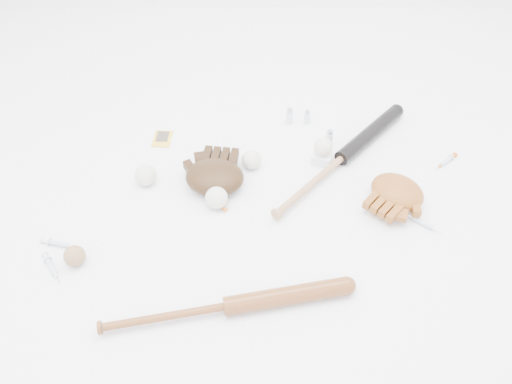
{
  "coord_description": "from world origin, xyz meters",
  "views": [
    {
      "loc": [
        -0.04,
        -1.22,
        1.34
      ],
      "look_at": [
        -0.04,
        -0.01,
        0.06
      ],
      "focal_mm": 35.0,
      "sensor_mm": 36.0,
      "label": 1
    }
  ],
  "objects_px": {
    "bat_dark": "(342,158)",
    "glove_dark": "(215,177)",
    "pedestal": "(322,157)",
    "bat_wood": "(227,306)"
  },
  "relations": [
    {
      "from": "bat_dark",
      "to": "pedestal",
      "type": "xyz_separation_m",
      "value": [
        -0.08,
        0.01,
        -0.01
      ]
    },
    {
      "from": "pedestal",
      "to": "bat_wood",
      "type": "bearing_deg",
      "value": -117.54
    },
    {
      "from": "bat_wood",
      "to": "glove_dark",
      "type": "bearing_deg",
      "value": 86.04
    },
    {
      "from": "bat_wood",
      "to": "bat_dark",
      "type": "bearing_deg",
      "value": 46.08
    },
    {
      "from": "bat_dark",
      "to": "pedestal",
      "type": "height_order",
      "value": "bat_dark"
    },
    {
      "from": "bat_wood",
      "to": "pedestal",
      "type": "height_order",
      "value": "bat_wood"
    },
    {
      "from": "bat_dark",
      "to": "glove_dark",
      "type": "relative_size",
      "value": 3.25
    },
    {
      "from": "glove_dark",
      "to": "pedestal",
      "type": "xyz_separation_m",
      "value": [
        0.41,
        0.13,
        -0.03
      ]
    },
    {
      "from": "bat_wood",
      "to": "pedestal",
      "type": "relative_size",
      "value": 10.84
    },
    {
      "from": "bat_wood",
      "to": "glove_dark",
      "type": "distance_m",
      "value": 0.53
    }
  ]
}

